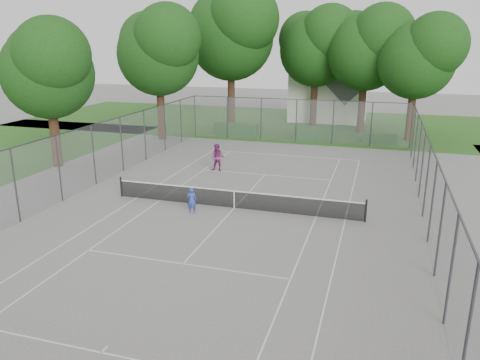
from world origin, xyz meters
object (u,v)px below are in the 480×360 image
(house, at_px, (330,83))
(woman_player, at_px, (218,158))
(girl_player, at_px, (192,200))
(tennis_net, at_px, (234,199))

(house, height_order, woman_player, house)
(girl_player, distance_m, woman_player, 7.72)
(woman_player, bearing_deg, girl_player, -80.03)
(house, distance_m, girl_player, 30.66)
(tennis_net, xyz_separation_m, girl_player, (-1.79, -1.20, 0.13))
(tennis_net, bearing_deg, house, 87.56)
(tennis_net, distance_m, house, 29.36)
(tennis_net, relative_size, house, 1.34)
(tennis_net, distance_m, girl_player, 2.16)
(house, bearing_deg, tennis_net, -92.44)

